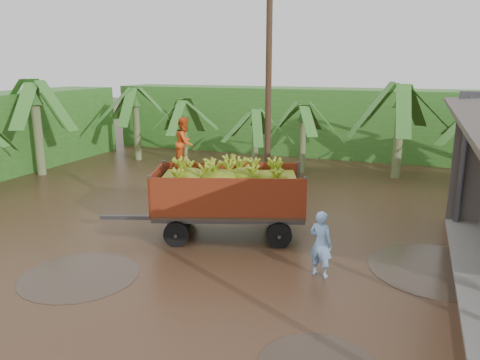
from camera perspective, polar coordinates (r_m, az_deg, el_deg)
name	(u,v)px	position (r m, az deg, el deg)	size (l,w,h in m)	color
ground	(233,271)	(11.57, -0.84, -11.03)	(100.00, 100.00, 0.00)	black
hedge_north	(304,121)	(26.59, 7.85, 7.17)	(22.00, 3.00, 3.60)	#2D661E
banana_trailer	(228,193)	(13.44, -1.46, -1.57)	(5.94, 3.31, 3.42)	#9A2E16
man_blue	(321,244)	(11.20, 9.82, -7.66)	(0.58, 0.38, 1.60)	#80AEE9
utility_pole	(269,78)	(18.81, 3.50, 12.35)	(1.20, 0.24, 8.62)	#47301E
banana_plants	(171,142)	(18.97, -8.39, 4.59)	(24.16, 20.32, 4.30)	#2D661E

